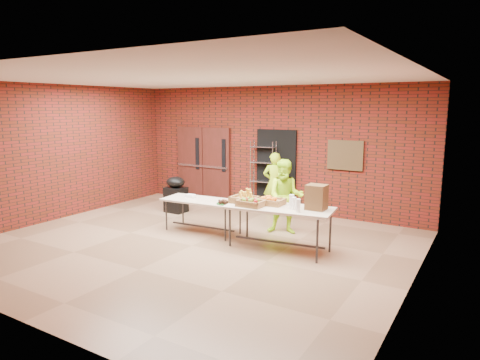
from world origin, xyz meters
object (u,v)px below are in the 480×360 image
at_px(wire_rack, 263,176).
at_px(volunteer_man, 286,197).
at_px(coffee_dispenser, 317,197).
at_px(covered_grill, 176,194).
at_px(table_left, 202,202).
at_px(table_right, 279,210).
at_px(volunteer_woman, 274,183).

xyz_separation_m(wire_rack, volunteer_man, (1.40, -1.61, -0.11)).
distance_m(coffee_dispenser, volunteer_man, 1.34).
bearing_deg(covered_grill, wire_rack, 39.17).
xyz_separation_m(coffee_dispenser, covered_grill, (-4.20, 1.09, -0.59)).
relative_size(table_left, coffee_dispenser, 3.89).
height_order(table_right, volunteer_woman, volunteer_woman).
xyz_separation_m(wire_rack, table_right, (1.75, -2.62, -0.15)).
bearing_deg(covered_grill, volunteer_man, -2.62).
height_order(table_left, table_right, table_right).
xyz_separation_m(coffee_dispenser, volunteer_woman, (-1.97, 2.24, -0.27)).
relative_size(table_right, covered_grill, 2.27).
distance_m(wire_rack, volunteer_woman, 0.51).
distance_m(coffee_dispenser, volunteer_woman, 2.99).
xyz_separation_m(table_right, volunteer_man, (-0.35, 1.01, 0.04)).
distance_m(covered_grill, volunteer_woman, 2.53).
relative_size(table_left, table_right, 0.85).
distance_m(wire_rack, volunteer_man, 2.14).
distance_m(volunteer_woman, volunteer_man, 1.69).
xyz_separation_m(wire_rack, table_left, (-0.16, -2.45, -0.25)).
relative_size(coffee_dispenser, covered_grill, 0.50).
relative_size(coffee_dispenser, volunteer_woman, 0.29).
xyz_separation_m(table_right, covered_grill, (-3.54, 1.26, -0.29)).
distance_m(table_left, coffee_dispenser, 2.60).
relative_size(covered_grill, volunteer_woman, 0.59).
height_order(wire_rack, table_left, wire_rack).
height_order(covered_grill, volunteer_man, volunteer_man).
xyz_separation_m(covered_grill, volunteer_woman, (2.23, 1.15, 0.32)).
distance_m(wire_rack, table_left, 2.47).
distance_m(wire_rack, covered_grill, 2.30).
xyz_separation_m(table_left, table_right, (1.91, -0.17, 0.10)).
height_order(coffee_dispenser, volunteer_woman, volunteer_woman).
bearing_deg(volunteer_woman, table_right, 95.28).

